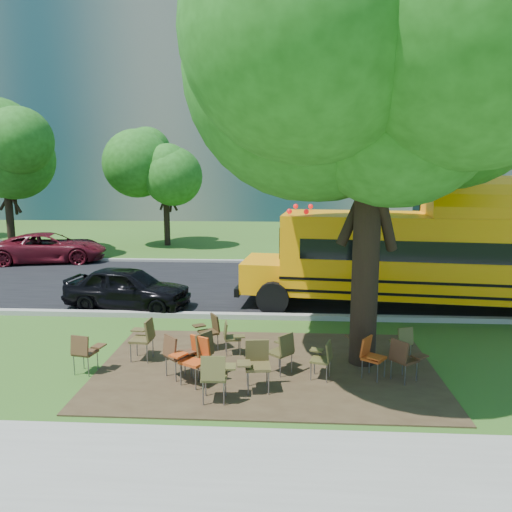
# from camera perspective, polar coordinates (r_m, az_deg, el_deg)

# --- Properties ---
(ground) EXTENTS (160.00, 160.00, 0.00)m
(ground) POSITION_cam_1_polar(r_m,az_deg,el_deg) (11.31, -3.86, -11.62)
(ground) COLOR #34531A
(ground) RESTS_ON ground
(sidewalk) EXTENTS (60.00, 4.00, 0.04)m
(sidewalk) POSITION_cam_1_polar(r_m,az_deg,el_deg) (6.97, -9.59, -26.77)
(sidewalk) COLOR gray
(sidewalk) RESTS_ON ground
(dirt_patch) EXTENTS (7.00, 4.50, 0.03)m
(dirt_patch) POSITION_cam_1_polar(r_m,az_deg,el_deg) (10.77, 1.22, -12.67)
(dirt_patch) COLOR #382819
(dirt_patch) RESTS_ON ground
(asphalt_road) EXTENTS (80.00, 8.00, 0.04)m
(asphalt_road) POSITION_cam_1_polar(r_m,az_deg,el_deg) (17.96, -1.08, -3.27)
(asphalt_road) COLOR black
(asphalt_road) RESTS_ON ground
(kerb_near) EXTENTS (80.00, 0.25, 0.14)m
(kerb_near) POSITION_cam_1_polar(r_m,az_deg,el_deg) (14.10, -2.34, -6.84)
(kerb_near) COLOR gray
(kerb_near) RESTS_ON ground
(kerb_far) EXTENTS (80.00, 0.25, 0.14)m
(kerb_far) POSITION_cam_1_polar(r_m,az_deg,el_deg) (21.95, -0.26, -0.66)
(kerb_far) COLOR gray
(kerb_far) RESTS_ON ground
(building_main) EXTENTS (38.00, 16.00, 22.00)m
(building_main) POSITION_cam_1_polar(r_m,az_deg,el_deg) (47.84, -8.40, 18.25)
(building_main) COLOR slate
(building_main) RESTS_ON ground
(bg_tree_0) EXTENTS (5.20, 5.20, 7.18)m
(bg_tree_0) POSITION_cam_1_polar(r_m,az_deg,el_deg) (26.96, -26.79, 9.90)
(bg_tree_0) COLOR black
(bg_tree_0) RESTS_ON ground
(bg_tree_2) EXTENTS (4.80, 4.80, 6.62)m
(bg_tree_2) POSITION_cam_1_polar(r_m,az_deg,el_deg) (27.17, -10.35, 10.05)
(bg_tree_2) COLOR black
(bg_tree_2) RESTS_ON ground
(bg_tree_3) EXTENTS (5.60, 5.60, 7.84)m
(bg_tree_3) POSITION_cam_1_polar(r_m,az_deg,el_deg) (25.32, 18.95, 11.53)
(bg_tree_3) COLOR black
(bg_tree_3) RESTS_ON ground
(main_tree) EXTENTS (7.20, 7.20, 9.40)m
(main_tree) POSITION_cam_1_polar(r_m,az_deg,el_deg) (10.58, 13.19, 18.56)
(main_tree) COLOR black
(main_tree) RESTS_ON ground
(school_bus) EXTENTS (11.82, 3.81, 2.84)m
(school_bus) POSITION_cam_1_polar(r_m,az_deg,el_deg) (15.50, 22.33, -0.07)
(school_bus) COLOR #FC9907
(school_bus) RESTS_ON ground
(chair_0) EXTENTS (0.63, 0.50, 0.85)m
(chair_0) POSITION_cam_1_polar(r_m,az_deg,el_deg) (10.91, -19.00, -10.07)
(chair_0) COLOR #4D321B
(chair_0) RESTS_ON ground
(chair_1) EXTENTS (0.78, 0.62, 0.91)m
(chair_1) POSITION_cam_1_polar(r_m,az_deg,el_deg) (10.21, -9.06, -10.79)
(chair_1) COLOR #4F2F1C
(chair_1) RESTS_ON ground
(chair_2) EXTENTS (0.65, 0.82, 0.96)m
(chair_2) POSITION_cam_1_polar(r_m,az_deg,el_deg) (10.22, -6.31, -10.51)
(chair_2) COLOR #41371C
(chair_2) RESTS_ON ground
(chair_3) EXTENTS (0.80, 0.63, 0.96)m
(chair_3) POSITION_cam_1_polar(r_m,az_deg,el_deg) (9.92, -7.00, -11.22)
(chair_3) COLOR #B63E13
(chair_3) RESTS_ON ground
(chair_4) EXTENTS (0.61, 0.57, 0.94)m
(chair_4) POSITION_cam_1_polar(r_m,az_deg,el_deg) (9.13, -4.65, -13.18)
(chair_4) COLOR brown
(chair_4) RESTS_ON ground
(chair_5) EXTENTS (0.65, 0.63, 0.97)m
(chair_5) POSITION_cam_1_polar(r_m,az_deg,el_deg) (9.58, 0.01, -11.86)
(chair_5) COLOR brown
(chair_5) RESTS_ON ground
(chair_6) EXTENTS (0.48, 0.62, 0.80)m
(chair_6) POSITION_cam_1_polar(r_m,az_deg,el_deg) (10.17, 7.71, -11.25)
(chair_6) COLOR #4A4620
(chair_6) RESTS_ON ground
(chair_7) EXTENTS (0.75, 0.60, 0.88)m
(chair_7) POSITION_cam_1_polar(r_m,az_deg,el_deg) (10.34, 16.55, -10.93)
(chair_7) COLOR #3F2516
(chair_7) RESTS_ON ground
(chair_8) EXTENTS (0.55, 0.65, 0.94)m
(chair_8) POSITION_cam_1_polar(r_m,az_deg,el_deg) (11.25, -12.65, -8.81)
(chair_8) COLOR #4F4322
(chair_8) RESTS_ON ground
(chair_9) EXTENTS (0.69, 0.56, 0.84)m
(chair_9) POSITION_cam_1_polar(r_m,az_deg,el_deg) (11.67, -5.30, -8.22)
(chair_9) COLOR #3C2A15
(chair_9) RESTS_ON ground
(chair_10) EXTENTS (0.53, 0.52, 0.77)m
(chair_10) POSITION_cam_1_polar(r_m,az_deg,el_deg) (11.32, -2.91, -9.01)
(chair_10) COLOR #47421F
(chair_10) RESTS_ON ground
(chair_11) EXTENTS (0.60, 0.76, 0.88)m
(chair_11) POSITION_cam_1_polar(r_m,az_deg,el_deg) (10.33, 3.07, -10.53)
(chair_11) COLOR #443E1D
(chair_11) RESTS_ON ground
(chair_12) EXTENTS (0.57, 0.72, 0.85)m
(chair_12) POSITION_cam_1_polar(r_m,az_deg,el_deg) (10.36, 13.01, -10.85)
(chair_12) COLOR #AF4112
(chair_12) RESTS_ON ground
(chair_13) EXTENTS (0.53, 0.61, 0.78)m
(chair_13) POSITION_cam_1_polar(r_m,az_deg,el_deg) (11.48, 16.47, -9.12)
(chair_13) COLOR brown
(chair_13) RESTS_ON ground
(chair_14) EXTENTS (0.59, 0.53, 0.78)m
(chair_14) POSITION_cam_1_polar(r_m,az_deg,el_deg) (11.27, 12.13, -9.32)
(chair_14) COLOR #3D2716
(chair_14) RESTS_ON ground
(black_car) EXTENTS (3.91, 2.00, 1.27)m
(black_car) POSITION_cam_1_polar(r_m,az_deg,el_deg) (15.38, -14.45, -3.53)
(black_car) COLOR black
(black_car) RESTS_ON ground
(bg_car_red) EXTENTS (5.12, 3.14, 1.32)m
(bg_car_red) POSITION_cam_1_polar(r_m,az_deg,el_deg) (23.88, -22.48, 0.89)
(bg_car_red) COLOR #540E18
(bg_car_red) RESTS_ON ground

